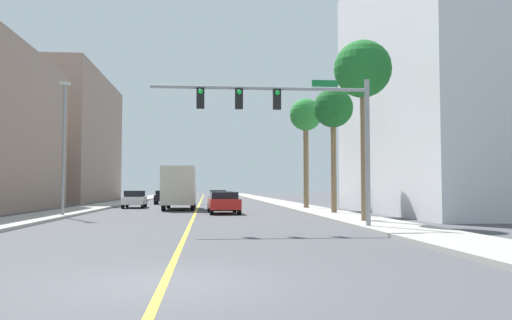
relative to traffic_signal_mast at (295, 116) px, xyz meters
name	(u,v)px	position (x,y,z in m)	size (l,w,h in m)	color
ground	(199,205)	(-4.38, 30.57, -4.68)	(192.00, 192.00, 0.00)	#47474C
sidewalk_left	(110,204)	(-12.90, 30.57, -4.61)	(2.99, 168.00, 0.15)	#9E9B93
sidewalk_right	(285,204)	(4.14, 30.57, -4.61)	(2.99, 168.00, 0.15)	#9E9B93
lane_marking_center	(199,205)	(-4.38, 30.57, -4.68)	(0.16, 144.00, 0.01)	yellow
building_left_far	(34,139)	(-24.82, 44.98, 3.00)	(17.25, 24.79, 15.36)	gray
building_right_near	(451,83)	(12.73, 12.24, 4.06)	(10.59, 19.24, 17.49)	silver
traffic_signal_mast	(295,116)	(0.00, 0.00, 0.00)	(9.05, 0.36, 6.09)	gray
street_lamp	(64,141)	(-11.90, 9.97, -0.25)	(0.56, 0.28, 7.72)	gray
palm_near	(363,71)	(3.84, 3.15, 2.64)	(2.77, 2.77, 8.66)	brown
palm_mid	(333,110)	(4.33, 11.06, 1.91)	(2.50, 2.50, 7.85)	brown
palm_far	(306,118)	(4.08, 18.97, 2.49)	(2.52, 2.52, 8.53)	brown
car_silver	(221,200)	(-2.50, 19.13, -3.96)	(1.98, 4.23, 1.41)	#BCBCC1
car_gray	(218,197)	(-2.58, 29.94, -3.94)	(1.89, 4.59, 1.45)	slate
car_white	(135,199)	(-9.63, 23.39, -3.93)	(1.92, 4.20, 1.44)	white
car_red	(224,202)	(-2.51, 13.17, -3.94)	(2.10, 4.36, 1.42)	red
car_black	(164,197)	(-8.00, 33.09, -3.95)	(1.82, 3.92, 1.39)	black
delivery_truck	(179,187)	(-5.73, 19.78, -2.96)	(2.43, 7.71, 3.28)	silver
pedestrian	(366,201)	(4.11, 3.69, -3.63)	(0.38, 0.38, 1.81)	black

